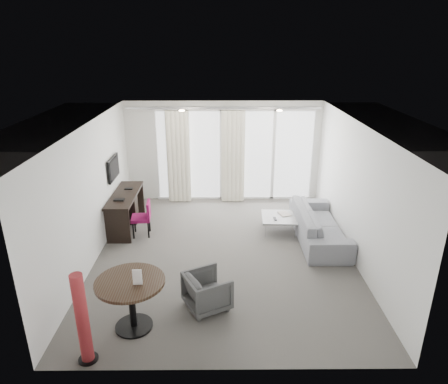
{
  "coord_description": "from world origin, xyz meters",
  "views": [
    {
      "loc": [
        -0.06,
        -7.02,
        4.03
      ],
      "look_at": [
        0.0,
        0.6,
        1.1
      ],
      "focal_mm": 32.0,
      "sensor_mm": 36.0,
      "label": 1
    }
  ],
  "objects_px": {
    "desk_chair": "(141,219)",
    "rattan_chair_a": "(246,168)",
    "rattan_chair_b": "(280,170)",
    "tub_armchair": "(207,291)",
    "round_table": "(132,304)",
    "sofa": "(319,224)",
    "coffee_table": "(279,224)",
    "red_lamp": "(82,319)",
    "desk": "(126,211)"
  },
  "relations": [
    {
      "from": "rattan_chair_a",
      "to": "coffee_table",
      "type": "bearing_deg",
      "value": -69.65
    },
    {
      "from": "desk_chair",
      "to": "red_lamp",
      "type": "height_order",
      "value": "red_lamp"
    },
    {
      "from": "rattan_chair_b",
      "to": "round_table",
      "type": "bearing_deg",
      "value": -106.36
    },
    {
      "from": "red_lamp",
      "to": "tub_armchair",
      "type": "bearing_deg",
      "value": 35.53
    },
    {
      "from": "tub_armchair",
      "to": "coffee_table",
      "type": "height_order",
      "value": "tub_armchair"
    },
    {
      "from": "tub_armchair",
      "to": "rattan_chair_a",
      "type": "distance_m",
      "value": 6.26
    },
    {
      "from": "rattan_chair_b",
      "to": "desk",
      "type": "bearing_deg",
      "value": -133.47
    },
    {
      "from": "red_lamp",
      "to": "tub_armchair",
      "type": "height_order",
      "value": "red_lamp"
    },
    {
      "from": "tub_armchair",
      "to": "coffee_table",
      "type": "bearing_deg",
      "value": -55.95
    },
    {
      "from": "tub_armchair",
      "to": "sofa",
      "type": "bearing_deg",
      "value": -71.4
    },
    {
      "from": "desk_chair",
      "to": "rattan_chair_a",
      "type": "bearing_deg",
      "value": 50.45
    },
    {
      "from": "desk",
      "to": "rattan_chair_a",
      "type": "bearing_deg",
      "value": 47.96
    },
    {
      "from": "round_table",
      "to": "sofa",
      "type": "relative_size",
      "value": 0.44
    },
    {
      "from": "desk",
      "to": "tub_armchair",
      "type": "bearing_deg",
      "value": -56.83
    },
    {
      "from": "sofa",
      "to": "desk",
      "type": "bearing_deg",
      "value": 81.71
    },
    {
      "from": "red_lamp",
      "to": "sofa",
      "type": "xyz_separation_m",
      "value": [
        3.88,
        3.46,
        -0.33
      ]
    },
    {
      "from": "red_lamp",
      "to": "tub_armchair",
      "type": "relative_size",
      "value": 2.02
    },
    {
      "from": "red_lamp",
      "to": "desk_chair",
      "type": "bearing_deg",
      "value": 89.22
    },
    {
      "from": "desk_chair",
      "to": "rattan_chair_b",
      "type": "xyz_separation_m",
      "value": [
        3.49,
        3.39,
        0.0
      ]
    },
    {
      "from": "rattan_chair_a",
      "to": "sofa",
      "type": "bearing_deg",
      "value": -59.36
    },
    {
      "from": "desk",
      "to": "coffee_table",
      "type": "relative_size",
      "value": 2.2
    },
    {
      "from": "desk",
      "to": "rattan_chair_b",
      "type": "xyz_separation_m",
      "value": [
        3.9,
        2.98,
        -0.01
      ]
    },
    {
      "from": "desk_chair",
      "to": "tub_armchair",
      "type": "height_order",
      "value": "desk_chair"
    },
    {
      "from": "red_lamp",
      "to": "sofa",
      "type": "bearing_deg",
      "value": 41.7
    },
    {
      "from": "coffee_table",
      "to": "rattan_chair_b",
      "type": "xyz_separation_m",
      "value": [
        0.46,
        3.22,
        0.22
      ]
    },
    {
      "from": "rattan_chair_b",
      "to": "tub_armchair",
      "type": "bearing_deg",
      "value": -99.22
    },
    {
      "from": "coffee_table",
      "to": "desk",
      "type": "bearing_deg",
      "value": 175.97
    },
    {
      "from": "rattan_chair_a",
      "to": "rattan_chair_b",
      "type": "relative_size",
      "value": 0.97
    },
    {
      "from": "desk_chair",
      "to": "sofa",
      "type": "bearing_deg",
      "value": -8.16
    },
    {
      "from": "round_table",
      "to": "coffee_table",
      "type": "distance_m",
      "value": 4.12
    },
    {
      "from": "rattan_chair_b",
      "to": "rattan_chair_a",
      "type": "bearing_deg",
      "value": 175.29
    },
    {
      "from": "red_lamp",
      "to": "sofa",
      "type": "height_order",
      "value": "red_lamp"
    },
    {
      "from": "round_table",
      "to": "coffee_table",
      "type": "xyz_separation_m",
      "value": [
        2.6,
        3.18,
        -0.23
      ]
    },
    {
      "from": "desk",
      "to": "rattan_chair_b",
      "type": "relative_size",
      "value": 2.17
    },
    {
      "from": "round_table",
      "to": "rattan_chair_a",
      "type": "distance_m",
      "value": 6.96
    },
    {
      "from": "desk",
      "to": "desk_chair",
      "type": "relative_size",
      "value": 2.18
    },
    {
      "from": "desk",
      "to": "red_lamp",
      "type": "xyz_separation_m",
      "value": [
        0.36,
        -4.07,
        0.26
      ]
    },
    {
      "from": "round_table",
      "to": "red_lamp",
      "type": "distance_m",
      "value": 0.85
    },
    {
      "from": "sofa",
      "to": "rattan_chair_a",
      "type": "bearing_deg",
      "value": 19.13
    },
    {
      "from": "round_table",
      "to": "desk",
      "type": "bearing_deg",
      "value": 103.88
    },
    {
      "from": "red_lamp",
      "to": "rattan_chair_a",
      "type": "xyz_separation_m",
      "value": [
        2.55,
        7.3,
        -0.28
      ]
    },
    {
      "from": "desk",
      "to": "rattan_chair_b",
      "type": "distance_m",
      "value": 4.91
    },
    {
      "from": "desk_chair",
      "to": "rattan_chair_b",
      "type": "bearing_deg",
      "value": 39.08
    },
    {
      "from": "tub_armchair",
      "to": "rattan_chair_b",
      "type": "bearing_deg",
      "value": -45.1
    },
    {
      "from": "tub_armchair",
      "to": "sofa",
      "type": "distance_m",
      "value": 3.29
    },
    {
      "from": "desk",
      "to": "rattan_chair_a",
      "type": "relative_size",
      "value": 2.23
    },
    {
      "from": "rattan_chair_b",
      "to": "red_lamp",
      "type": "bearing_deg",
      "value": -107.49
    },
    {
      "from": "desk",
      "to": "red_lamp",
      "type": "bearing_deg",
      "value": -84.91
    },
    {
      "from": "tub_armchair",
      "to": "rattan_chair_a",
      "type": "height_order",
      "value": "rattan_chair_a"
    },
    {
      "from": "coffee_table",
      "to": "sofa",
      "type": "relative_size",
      "value": 0.34
    }
  ]
}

